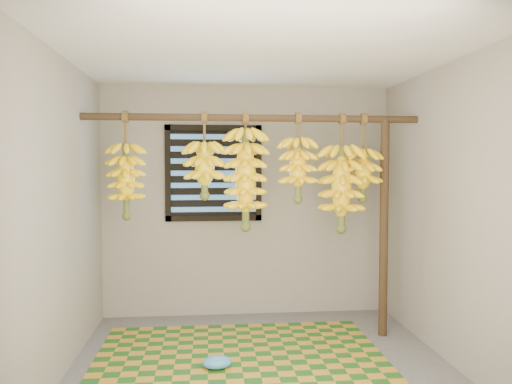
{
  "coord_description": "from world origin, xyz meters",
  "views": [
    {
      "loc": [
        -0.43,
        -3.73,
        1.58
      ],
      "look_at": [
        0.0,
        0.55,
        1.35
      ],
      "focal_mm": 35.0,
      "sensor_mm": 36.0,
      "label": 1
    }
  ],
  "objects": [
    {
      "name": "wall_back",
      "position": [
        0.0,
        1.5,
        1.2
      ],
      "size": [
        3.0,
        0.01,
        2.4
      ],
      "primitive_type": "cube",
      "color": "gray",
      "rests_on": "floor"
    },
    {
      "name": "woven_mat",
      "position": [
        -0.16,
        0.17,
        0.01
      ],
      "size": [
        2.37,
        1.9,
        0.01
      ],
      "primitive_type": "cube",
      "rotation": [
        0.0,
        0.0,
        -0.0
      ],
      "color": "#1D5418",
      "rests_on": "floor"
    },
    {
      "name": "hanging_pole",
      "position": [
        0.0,
        0.7,
        2.0
      ],
      "size": [
        3.0,
        0.06,
        0.06
      ],
      "primitive_type": "cylinder",
      "rotation": [
        0.0,
        1.57,
        0.0
      ],
      "color": "#3D2B17",
      "rests_on": "wall_left"
    },
    {
      "name": "banana_bunch_d",
      "position": [
        0.4,
        0.7,
        1.54
      ],
      "size": [
        0.32,
        0.32,
        0.8
      ],
      "color": "brown",
      "rests_on": "hanging_pole"
    },
    {
      "name": "window",
      "position": [
        -0.35,
        1.48,
        1.5
      ],
      "size": [
        1.0,
        0.04,
        1.0
      ],
      "color": "black",
      "rests_on": "wall_back"
    },
    {
      "name": "plastic_bag",
      "position": [
        -0.35,
        0.06,
        0.06
      ],
      "size": [
        0.25,
        0.2,
        0.1
      ],
      "primitive_type": "ellipsoid",
      "rotation": [
        0.0,
        0.0,
        0.13
      ],
      "color": "#388CD4",
      "rests_on": "woven_mat"
    },
    {
      "name": "banana_bunch_e",
      "position": [
        0.8,
        0.7,
        1.37
      ],
      "size": [
        0.4,
        0.4,
        1.07
      ],
      "color": "brown",
      "rests_on": "hanging_pole"
    },
    {
      "name": "ceiling",
      "position": [
        0.0,
        0.0,
        2.4
      ],
      "size": [
        3.0,
        3.0,
        0.01
      ],
      "primitive_type": "cube",
      "color": "silver",
      "rests_on": "wall_back"
    },
    {
      "name": "banana_bunch_b",
      "position": [
        -0.08,
        0.7,
        1.46
      ],
      "size": [
        0.36,
        0.36,
        1.04
      ],
      "color": "brown",
      "rests_on": "hanging_pole"
    },
    {
      "name": "floor",
      "position": [
        0.0,
        0.0,
        -0.01
      ],
      "size": [
        3.0,
        3.0,
        0.01
      ],
      "primitive_type": "cube",
      "color": "#525252",
      "rests_on": "ground"
    },
    {
      "name": "wall_right",
      "position": [
        1.5,
        0.0,
        1.2
      ],
      "size": [
        0.01,
        3.0,
        2.4
      ],
      "primitive_type": "cube",
      "color": "gray",
      "rests_on": "floor"
    },
    {
      "name": "wall_left",
      "position": [
        -1.5,
        0.0,
        1.2
      ],
      "size": [
        0.01,
        3.0,
        2.4
      ],
      "primitive_type": "cube",
      "color": "gray",
      "rests_on": "floor"
    },
    {
      "name": "banana_bunch_a",
      "position": [
        -1.12,
        0.7,
        1.45
      ],
      "size": [
        0.32,
        0.32,
        0.93
      ],
      "color": "brown",
      "rests_on": "hanging_pole"
    },
    {
      "name": "support_post",
      "position": [
        1.2,
        0.7,
        1.0
      ],
      "size": [
        0.08,
        0.08,
        2.0
      ],
      "primitive_type": "cylinder",
      "color": "#3D2B17",
      "rests_on": "floor"
    },
    {
      "name": "banana_bunch_f",
      "position": [
        1.0,
        0.7,
        1.49
      ],
      "size": [
        0.31,
        0.31,
        0.8
      ],
      "color": "brown",
      "rests_on": "hanging_pole"
    },
    {
      "name": "banana_bunch_c",
      "position": [
        -0.44,
        0.7,
        1.54
      ],
      "size": [
        0.35,
        0.35,
        0.76
      ],
      "color": "brown",
      "rests_on": "hanging_pole"
    }
  ]
}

